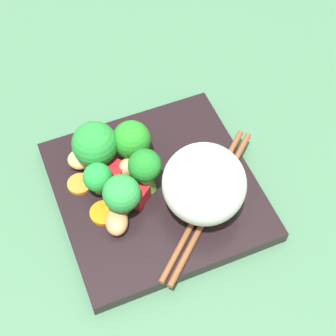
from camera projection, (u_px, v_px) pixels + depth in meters
ground_plane at (156, 199)px, 66.75cm from camera, size 110.00×110.00×2.00cm
square_plate at (156, 191)px, 65.18cm from camera, size 24.42×24.42×1.79cm
rice_mound at (204, 184)px, 59.68cm from camera, size 11.74×11.53×8.41cm
broccoli_floret_0 at (122, 194)px, 59.90cm from camera, size 4.35×4.35×5.69cm
broccoli_floret_1 at (95, 145)px, 63.43cm from camera, size 5.50×5.50×6.62cm
broccoli_floret_2 at (145, 167)px, 61.34cm from camera, size 3.89×3.89×6.29cm
broccoli_floret_3 at (131, 140)px, 64.33cm from camera, size 4.65×4.65×5.66cm
broccoli_floret_4 at (98, 178)px, 61.86cm from camera, size 3.46×3.46×4.74cm
carrot_slice_0 at (120, 187)px, 64.00cm from camera, size 3.00×3.00×0.71cm
carrot_slice_1 at (80, 184)px, 64.36cm from camera, size 3.05×3.05×0.48cm
carrot_slice_2 at (103, 213)px, 62.08cm from camera, size 4.33×4.33×0.54cm
pepper_chunk_0 at (139, 196)px, 62.42cm from camera, size 2.96×3.01×2.20cm
pepper_chunk_1 at (111, 171)px, 64.50cm from camera, size 4.20×4.20×1.99cm
chicken_piece_0 at (117, 221)px, 60.65cm from camera, size 4.13×3.44×1.98cm
chicken_piece_1 at (80, 159)px, 65.40cm from camera, size 3.40×3.66×2.14cm
chicken_piece_3 at (128, 167)px, 64.59cm from camera, size 3.10×3.58×2.40cm
chopstick_pair at (209, 202)px, 62.82cm from camera, size 17.13×17.44×0.70cm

